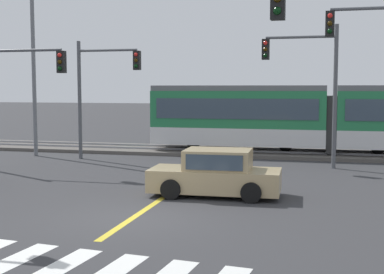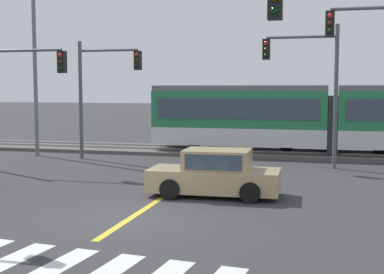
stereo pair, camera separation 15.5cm
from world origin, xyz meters
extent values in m
plane|color=#333335|center=(0.00, 0.00, 0.00)|extent=(200.00, 200.00, 0.00)
cube|color=#56514C|center=(0.00, 14.65, 0.09)|extent=(120.00, 4.00, 0.18)
cube|color=#939399|center=(0.00, 13.93, 0.23)|extent=(120.00, 0.08, 0.10)
cube|color=#939399|center=(0.00, 15.37, 0.23)|extent=(120.00, 0.08, 0.10)
cube|color=silver|center=(0.48, 14.65, 0.98)|extent=(9.00, 2.60, 0.90)
cube|color=#237A47|center=(0.48, 14.65, 2.38)|extent=(9.00, 2.60, 1.90)
cube|color=#384756|center=(0.48, 13.33, 2.43)|extent=(8.28, 0.04, 1.04)
cube|color=slate|center=(0.48, 14.65, 3.47)|extent=(9.00, 2.39, 0.28)
cylinder|color=black|center=(2.95, 14.65, 0.53)|extent=(0.70, 0.20, 0.70)
cylinder|color=black|center=(-2.00, 14.65, 0.53)|extent=(0.70, 0.20, 0.70)
cylinder|color=black|center=(7.50, 14.65, 0.53)|extent=(0.70, 0.20, 0.70)
cube|color=#2D2D2D|center=(5.23, 14.65, 1.68)|extent=(0.50, 2.34, 2.80)
cube|color=silver|center=(-1.09, -4.19, 0.00)|extent=(0.83, 2.84, 0.01)
cube|color=silver|center=(0.00, -4.30, 0.00)|extent=(0.83, 2.84, 0.01)
cube|color=gold|center=(0.00, 5.17, 0.00)|extent=(0.20, 14.95, 0.01)
cube|color=tan|center=(1.54, 3.45, 0.52)|extent=(4.26, 1.86, 0.72)
cube|color=tan|center=(1.64, 3.45, 1.20)|extent=(2.16, 1.60, 0.64)
cube|color=#384756|center=(0.64, 3.42, 1.20)|extent=(0.16, 1.43, 0.52)
cube|color=#384756|center=(1.67, 2.68, 1.20)|extent=(1.79, 0.11, 0.48)
cylinder|color=black|center=(0.31, 2.55, 0.32)|extent=(0.65, 0.24, 0.64)
cylinder|color=black|center=(0.24, 4.25, 0.32)|extent=(0.65, 0.24, 0.64)
cylinder|color=black|center=(2.83, 2.65, 0.32)|extent=(0.65, 0.24, 0.64)
cylinder|color=black|center=(2.76, 4.35, 0.32)|extent=(0.65, 0.24, 0.64)
cylinder|color=#515459|center=(-6.77, 10.75, 2.87)|extent=(0.18, 0.18, 5.75)
cylinder|color=#515459|center=(-5.27, 10.75, 5.28)|extent=(3.00, 0.12, 0.12)
cube|color=black|center=(-3.77, 10.75, 4.78)|extent=(0.32, 0.28, 0.90)
sphere|color=red|center=(-3.77, 10.60, 5.05)|extent=(0.18, 0.18, 0.18)
sphere|color=#3A2706|center=(-3.77, 10.60, 4.78)|extent=(0.18, 0.18, 0.18)
sphere|color=black|center=(-3.77, 10.60, 4.51)|extent=(0.18, 0.18, 0.18)
cylinder|color=#515459|center=(-7.60, 6.77, 5.05)|extent=(4.00, 0.12, 0.12)
cube|color=black|center=(-5.60, 6.77, 4.55)|extent=(0.32, 0.28, 0.90)
sphere|color=red|center=(-5.60, 6.62, 4.82)|extent=(0.18, 0.18, 0.18)
sphere|color=#3A2706|center=(-5.60, 6.62, 4.55)|extent=(0.18, 0.18, 0.18)
sphere|color=black|center=(-5.60, 6.62, 4.28)|extent=(0.18, 0.18, 0.18)
cube|color=black|center=(5.04, 6.72, 5.77)|extent=(0.32, 0.28, 0.90)
sphere|color=red|center=(5.04, 6.57, 6.04)|extent=(0.18, 0.18, 0.18)
sphere|color=#3A2706|center=(5.04, 6.57, 5.77)|extent=(0.18, 0.18, 0.18)
sphere|color=black|center=(5.04, 6.57, 5.50)|extent=(0.18, 0.18, 0.18)
cylinder|color=#515459|center=(5.32, 10.50, 3.09)|extent=(0.18, 0.18, 6.19)
cylinder|color=#515459|center=(3.82, 10.50, 5.67)|extent=(3.00, 0.12, 0.12)
cube|color=black|center=(2.32, 10.50, 5.17)|extent=(0.32, 0.28, 0.90)
sphere|color=red|center=(2.32, 10.35, 5.44)|extent=(0.18, 0.18, 0.18)
sphere|color=#3A2706|center=(2.32, 10.35, 5.17)|extent=(0.18, 0.18, 0.18)
sphere|color=black|center=(2.32, 10.35, 4.90)|extent=(0.18, 0.18, 0.18)
sphere|color=black|center=(3.90, -1.26, 5.18)|extent=(0.18, 0.18, 0.18)
cylinder|color=slate|center=(-9.49, 11.17, 4.37)|extent=(0.20, 0.20, 8.75)
camera|label=1|loc=(5.02, -13.30, 3.50)|focal=50.00mm
camera|label=2|loc=(5.17, -13.26, 3.50)|focal=50.00mm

